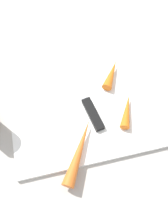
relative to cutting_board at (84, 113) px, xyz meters
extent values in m
plane|color=#ADA8A0|center=(0.00, 0.00, -0.01)|extent=(1.40, 1.40, 0.00)
cube|color=white|center=(0.00, 0.00, 0.00)|extent=(0.36, 0.26, 0.01)
cube|color=#B7B7BC|center=(0.00, -0.08, 0.01)|extent=(0.04, 0.11, 0.00)
cube|color=black|center=(-0.02, 0.01, 0.01)|extent=(0.04, 0.09, 0.01)
cone|color=orange|center=(0.03, 0.10, 0.02)|extent=(0.10, 0.15, 0.03)
cone|color=orange|center=(-0.10, 0.03, 0.02)|extent=(0.06, 0.09, 0.02)
cone|color=orange|center=(-0.09, -0.09, 0.02)|extent=(0.07, 0.09, 0.03)
camera|label=1|loc=(0.06, 0.26, 0.53)|focal=37.84mm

